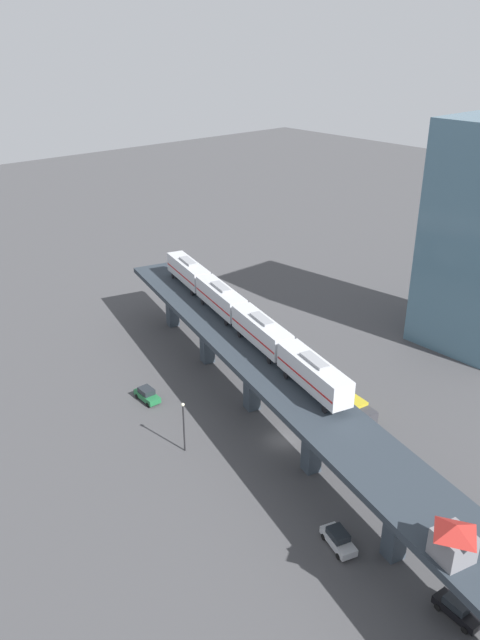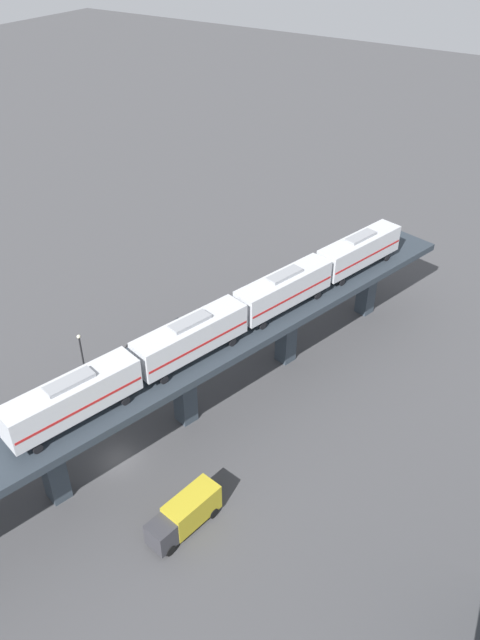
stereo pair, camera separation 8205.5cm
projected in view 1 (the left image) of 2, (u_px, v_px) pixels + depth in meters
ground_plane at (283, 440)px, 79.41m from camera, size 400.00×400.00×0.00m
elevated_viaduct at (284, 388)px, 76.35m from camera, size 31.03×91.20×8.95m
subway_train at (240, 313)px, 87.19m from camera, size 15.10×48.93×4.45m
signal_hut at (454, 540)px, 49.39m from camera, size 3.92×3.92×3.40m
street_car_green at (147, 395)px, 87.61m from camera, size 2.04×4.45×1.89m
street_car_black at (458, 609)px, 55.22m from camera, size 2.30×4.56×1.89m
street_car_silver at (338, 539)px, 62.75m from camera, size 3.04×4.74×1.89m
delivery_truck at (352, 408)px, 82.96m from camera, size 3.35×7.46×3.20m
street_lamp at (184, 423)px, 75.77m from camera, size 0.44×0.44×6.94m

